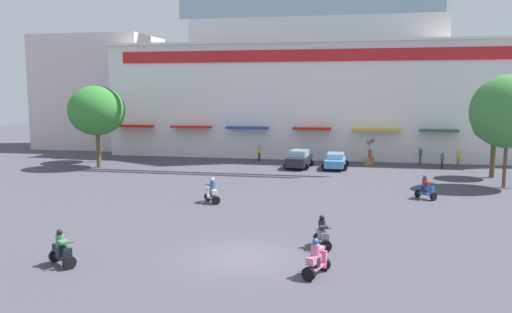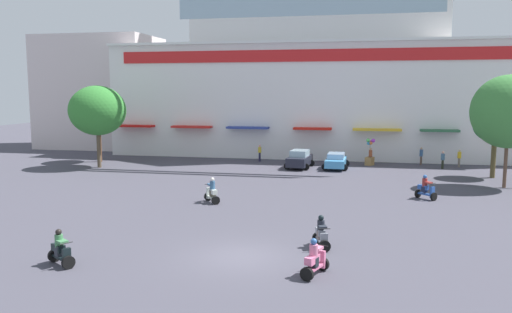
{
  "view_description": "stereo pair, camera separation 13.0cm",
  "coord_description": "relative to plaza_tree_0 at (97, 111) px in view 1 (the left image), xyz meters",
  "views": [
    {
      "loc": [
        4.62,
        -20.09,
        6.92
      ],
      "look_at": [
        -2.1,
        13.32,
        2.47
      ],
      "focal_mm": 35.9,
      "sensor_mm": 36.0,
      "label": 1
    },
    {
      "loc": [
        4.75,
        -20.06,
        6.92
      ],
      "look_at": [
        -2.1,
        13.32,
        2.47
      ],
      "focal_mm": 35.9,
      "sensor_mm": 36.0,
      "label": 2
    }
  ],
  "objects": [
    {
      "name": "scooter_rider_5",
      "position": [
        21.33,
        -19.64,
        -4.49
      ],
      "size": [
        0.91,
        1.51,
        1.44
      ],
      "color": "black",
      "rests_on": "ground"
    },
    {
      "name": "scooter_rider_6",
      "position": [
        11.38,
        -24.02,
        -4.48
      ],
      "size": [
        1.42,
        1.16,
        1.46
      ],
      "color": "black",
      "rests_on": "ground"
    },
    {
      "name": "pedestrian_4",
      "position": [
        30.06,
        5.27,
        -4.18
      ],
      "size": [
        0.43,
        0.43,
        1.58
      ],
      "color": "#252A1D",
      "rests_on": "ground"
    },
    {
      "name": "scooter_rider_8",
      "position": [
        14.03,
        -11.89,
        -4.43
      ],
      "size": [
        1.27,
        1.44,
        1.59
      ],
      "color": "black",
      "rests_on": "ground"
    },
    {
      "name": "scooter_rider_2",
      "position": [
        27.07,
        -8.16,
        -4.43
      ],
      "size": [
        1.33,
        1.3,
        1.56
      ],
      "color": "black",
      "rests_on": "ground"
    },
    {
      "name": "plaza_tree_2",
      "position": [
        -1.78,
        3.38,
        -0.26
      ],
      "size": [
        3.3,
        3.62,
        6.24
      ],
      "color": "brown",
      "rests_on": "ground"
    },
    {
      "name": "ground_plane",
      "position": [
        18.16,
        -8.59,
        -5.09
      ],
      "size": [
        128.0,
        128.0,
        0.0
      ],
      "primitive_type": "plane",
      "color": "#44424E"
    },
    {
      "name": "plaza_tree_3",
      "position": [
        33.23,
        1.25,
        -0.94
      ],
      "size": [
        3.34,
        3.22,
        5.55
      ],
      "color": "brown",
      "rests_on": "ground"
    },
    {
      "name": "flank_building_left",
      "position": [
        -8.05,
        15.78,
        1.51
      ],
      "size": [
        13.32,
        9.12,
        13.19
      ],
      "color": "silver",
      "rests_on": "ground"
    },
    {
      "name": "pedestrian_0",
      "position": [
        23.86,
        6.25,
        -4.14
      ],
      "size": [
        0.41,
        0.41,
        1.63
      ],
      "color": "#1F2630",
      "rests_on": "ground"
    },
    {
      "name": "pedestrian_3",
      "position": [
        28.45,
        7.31,
        -4.13
      ],
      "size": [
        0.42,
        0.42,
        1.66
      ],
      "color": "brown",
      "rests_on": "ground"
    },
    {
      "name": "plaza_tree_1",
      "position": [
        33.02,
        -3.02,
        0.31
      ],
      "size": [
        5.16,
        4.44,
        7.98
      ],
      "color": "brown",
      "rests_on": "ground"
    },
    {
      "name": "balloon_vendor_cart",
      "position": [
        23.8,
        6.25,
        -4.12
      ],
      "size": [
        0.9,
        1.06,
        2.49
      ],
      "color": "#A57B46",
      "rests_on": "ground"
    },
    {
      "name": "pedestrian_2",
      "position": [
        31.64,
        6.53,
        -4.16
      ],
      "size": [
        0.41,
        0.41,
        1.62
      ],
      "color": "#7A6C5D",
      "rests_on": "ground"
    },
    {
      "name": "scooter_rider_1",
      "position": [
        21.35,
        -23.17,
        -4.48
      ],
      "size": [
        1.02,
        1.55,
        1.47
      ],
      "color": "black",
      "rests_on": "ground"
    },
    {
      "name": "parked_car_0",
      "position": [
        17.64,
        3.33,
        -4.29
      ],
      "size": [
        2.49,
        4.16,
        1.6
      ],
      "color": "#21222F",
      "rests_on": "ground"
    },
    {
      "name": "colonial_building",
      "position": [
        18.16,
        15.6,
        4.66
      ],
      "size": [
        42.41,
        19.71,
        22.75
      ],
      "color": "white",
      "rests_on": "ground"
    },
    {
      "name": "pedestrian_1",
      "position": [
        13.37,
        6.6,
        -4.14
      ],
      "size": [
        0.38,
        0.38,
        1.63
      ],
      "color": "#22203B",
      "rests_on": "ground"
    },
    {
      "name": "parked_car_1",
      "position": [
        20.84,
        3.62,
        -4.38
      ],
      "size": [
        2.33,
        4.34,
        1.37
      ],
      "color": "#4595CE",
      "rests_on": "ground"
    },
    {
      "name": "plaza_tree_0",
      "position": [
        0.0,
        0.0,
        0.0
      ],
      "size": [
        5.06,
        4.75,
        7.3
      ],
      "color": "brown",
      "rests_on": "ground"
    }
  ]
}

